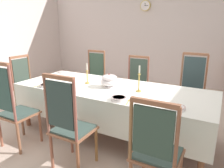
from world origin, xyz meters
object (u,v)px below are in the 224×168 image
at_px(chair_head_west, 27,83).
at_px(candlestick_east, 139,81).
at_px(chair_north_a, 94,77).
at_px(spoon_secondary, 129,101).
at_px(chair_north_c, 191,90).
at_px(mounted_clock, 145,6).
at_px(chair_north_b, 135,84).
at_px(chair_south_a, 13,106).
at_px(candlestick_west, 87,76).
at_px(chair_south_c, 156,150).
at_px(bowl_far_left, 177,107).
at_px(soup_tureen, 109,80).
at_px(bowl_far_right, 62,72).
at_px(bowl_near_left, 45,85).
at_px(chair_south_b, 69,123).
at_px(spoon_primary, 42,85).
at_px(dining_table, 111,92).
at_px(bowl_near_right, 119,98).

bearing_deg(chair_head_west, candlestick_east, 90.00).
xyz_separation_m(chair_north_a, spoon_secondary, (1.42, -1.37, 0.18)).
xyz_separation_m(chair_north_c, mounted_clock, (-1.72, 2.34, 1.56)).
bearing_deg(chair_north_b, chair_south_a, 63.74).
bearing_deg(candlestick_west, chair_south_c, -34.02).
relative_size(chair_head_west, bowl_far_left, 6.20).
height_order(soup_tureen, bowl_far_right, soup_tureen).
bearing_deg(bowl_far_left, chair_south_c, -94.87).
relative_size(bowl_near_left, spoon_secondary, 0.95).
distance_m(soup_tureen, bowl_near_left, 0.96).
xyz_separation_m(chair_south_b, bowl_far_right, (-1.29, 1.35, 0.18)).
bearing_deg(bowl_far_right, chair_south_a, -75.73).
xyz_separation_m(chair_north_a, mounted_clock, (0.22, 2.34, 1.58)).
bearing_deg(chair_north_b, soup_tureen, 88.25).
xyz_separation_m(chair_south_b, mounted_clock, (-0.73, 4.26, 1.57)).
bearing_deg(chair_north_a, spoon_primary, 88.58).
height_order(chair_north_a, bowl_far_left, chair_north_a).
relative_size(chair_south_b, spoon_secondary, 6.53).
distance_m(dining_table, bowl_far_left, 1.10).
distance_m(dining_table, bowl_near_right, 0.57).
height_order(soup_tureen, bowl_near_left, soup_tureen).
bearing_deg(chair_south_c, soup_tureen, 136.91).
height_order(chair_north_c, spoon_primary, chair_north_c).
bearing_deg(bowl_near_left, chair_south_c, -15.38).
bearing_deg(spoon_primary, dining_table, 36.03).
height_order(bowl_far_right, mounted_clock, mounted_clock).
distance_m(chair_north_a, candlestick_west, 1.13).
relative_size(chair_north_b, chair_north_c, 0.90).
relative_size(chair_south_c, bowl_near_left, 6.35).
bearing_deg(candlestick_west, chair_south_b, -66.23).
height_order(chair_head_west, soup_tureen, chair_head_west).
xyz_separation_m(chair_north_b, candlestick_east, (0.44, -0.96, 0.34)).
distance_m(chair_head_west, bowl_far_left, 2.91).
bearing_deg(candlestick_east, soup_tureen, 180.00).
xyz_separation_m(candlestick_west, mounted_clock, (-0.31, 3.30, 1.28)).
height_order(bowl_near_left, spoon_primary, bowl_near_left).
relative_size(chair_south_a, chair_south_b, 1.05).
bearing_deg(soup_tureen, chair_south_b, -88.26).
bearing_deg(chair_north_c, chair_south_a, 44.82).
xyz_separation_m(bowl_near_left, bowl_near_right, (1.23, 0.00, 0.00)).
bearing_deg(chair_north_a, soup_tureen, 133.75).
bearing_deg(spoon_primary, chair_north_b, 67.65).
bearing_deg(chair_head_west, chair_north_c, 108.77).
bearing_deg(dining_table, bowl_near_left, -153.40).
height_order(chair_south_c, candlestick_east, candlestick_east).
height_order(chair_north_b, bowl_far_right, chair_north_b).
bearing_deg(dining_table, chair_head_west, -180.00).
height_order(dining_table, chair_south_a, chair_south_a).
bearing_deg(candlestick_east, chair_north_c, 60.10).
height_order(chair_north_b, candlestick_west, chair_north_b).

